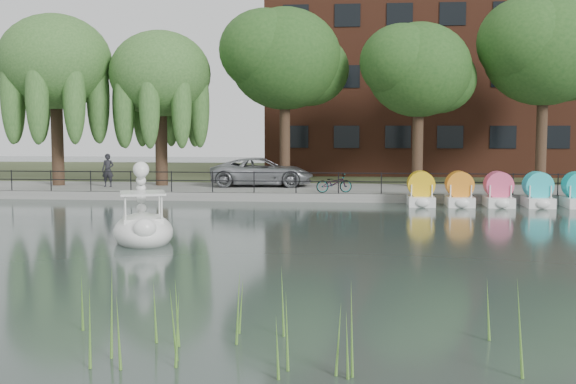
# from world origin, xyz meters

# --- Properties ---
(ground_plane) EXTENTS (120.00, 120.00, 0.00)m
(ground_plane) POSITION_xyz_m (0.00, 0.00, 0.00)
(ground_plane) COLOR #405049
(promenade) EXTENTS (40.00, 6.00, 0.40)m
(promenade) POSITION_xyz_m (0.00, 16.00, 0.20)
(promenade) COLOR gray
(promenade) RESTS_ON ground_plane
(kerb) EXTENTS (40.00, 0.25, 0.40)m
(kerb) POSITION_xyz_m (0.00, 13.05, 0.20)
(kerb) COLOR gray
(kerb) RESTS_ON ground_plane
(land_strip) EXTENTS (60.00, 22.00, 0.36)m
(land_strip) POSITION_xyz_m (0.00, 30.00, 0.18)
(land_strip) COLOR #47512D
(land_strip) RESTS_ON ground_plane
(railing) EXTENTS (32.00, 0.05, 1.00)m
(railing) POSITION_xyz_m (0.00, 13.25, 1.15)
(railing) COLOR black
(railing) RESTS_ON promenade
(apartment_building) EXTENTS (20.00, 10.07, 18.00)m
(apartment_building) POSITION_xyz_m (7.00, 29.97, 9.36)
(apartment_building) COLOR #4C1E16
(apartment_building) RESTS_ON land_strip
(willow_left) EXTENTS (5.88, 5.88, 9.01)m
(willow_left) POSITION_xyz_m (-13.00, 16.50, 6.87)
(willow_left) COLOR #473323
(willow_left) RESTS_ON promenade
(willow_mid) EXTENTS (5.32, 5.32, 8.15)m
(willow_mid) POSITION_xyz_m (-7.50, 17.00, 6.25)
(willow_mid) COLOR #473323
(willow_mid) RESTS_ON promenade
(broadleaf_center) EXTENTS (6.00, 6.00, 9.25)m
(broadleaf_center) POSITION_xyz_m (-1.00, 18.00, 7.06)
(broadleaf_center) COLOR #473323
(broadleaf_center) RESTS_ON promenade
(broadleaf_right) EXTENTS (5.40, 5.40, 8.32)m
(broadleaf_right) POSITION_xyz_m (6.00, 17.50, 6.39)
(broadleaf_right) COLOR #473323
(broadleaf_right) RESTS_ON promenade
(broadleaf_far) EXTENTS (6.30, 6.30, 9.71)m
(broadleaf_far) POSITION_xyz_m (12.50, 18.50, 7.40)
(broadleaf_far) COLOR #473323
(broadleaf_far) RESTS_ON promenade
(minivan) EXTENTS (3.25, 6.34, 1.71)m
(minivan) POSITION_xyz_m (-2.10, 16.86, 1.26)
(minivan) COLOR gray
(minivan) RESTS_ON promenade
(bicycle) EXTENTS (1.02, 1.82, 1.00)m
(bicycle) POSITION_xyz_m (1.78, 13.59, 0.90)
(bicycle) COLOR gray
(bicycle) RESTS_ON promenade
(pedestrian) EXTENTS (0.73, 0.51, 1.98)m
(pedestrian) POSITION_xyz_m (-10.00, 15.70, 1.39)
(pedestrian) COLOR black
(pedestrian) RESTS_ON promenade
(swan_boat) EXTENTS (2.64, 3.30, 2.44)m
(swan_boat) POSITION_xyz_m (-3.69, 0.94, 0.53)
(swan_boat) COLOR white
(swan_boat) RESTS_ON ground_plane
(pedal_boat_row) EXTENTS (11.35, 1.70, 1.40)m
(pedal_boat_row) POSITION_xyz_m (10.81, 12.00, 0.61)
(pedal_boat_row) COLOR white
(pedal_boat_row) RESTS_ON ground_plane
(reed_bank) EXTENTS (24.00, 2.40, 1.20)m
(reed_bank) POSITION_xyz_m (2.00, -9.50, 0.60)
(reed_bank) COLOR #669938
(reed_bank) RESTS_ON ground_plane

